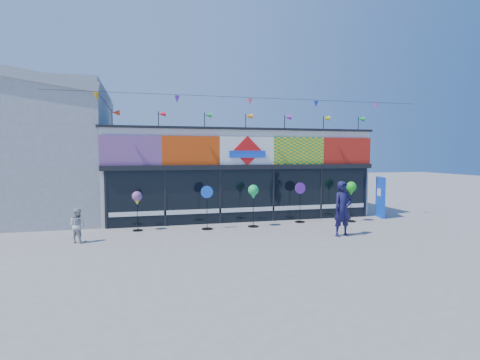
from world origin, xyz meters
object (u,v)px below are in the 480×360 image
object	(u,v)px
spinner_0	(137,199)
child	(78,225)
spinner_4	(351,190)
spinner_3	(300,201)
blue_sign	(380,197)
spinner_2	(253,193)
adult_man	(343,209)
spinner_1	(207,206)

from	to	relation	value
spinner_0	child	distance (m)	2.51
spinner_4	spinner_3	bearing A→B (deg)	169.24
blue_sign	spinner_3	bearing A→B (deg)	-159.68
spinner_3	spinner_4	xyz separation A→B (m)	(2.21, -0.42, 0.50)
spinner_2	spinner_3	size ratio (longest dim) A/B	1.00
spinner_0	spinner_3	size ratio (longest dim) A/B	0.89
spinner_2	blue_sign	bearing A→B (deg)	6.41
spinner_0	child	world-z (taller)	spinner_0
spinner_2	spinner_3	world-z (taller)	spinner_3
spinner_0	spinner_4	distance (m)	9.02
adult_man	spinner_4	bearing A→B (deg)	46.34
spinner_0	spinner_4	bearing A→B (deg)	-2.05
blue_sign	spinner_4	bearing A→B (deg)	-144.07
spinner_2	adult_man	size ratio (longest dim) A/B	0.87
adult_man	child	bearing A→B (deg)	164.48
spinner_1	adult_man	world-z (taller)	adult_man
spinner_0	adult_man	xyz separation A→B (m)	(7.19, -2.80, -0.23)
spinner_3	child	bearing A→B (deg)	-169.70
spinner_1	child	size ratio (longest dim) A/B	1.48
blue_sign	spinner_3	world-z (taller)	blue_sign
spinner_1	spinner_4	world-z (taller)	spinner_4
spinner_1	spinner_3	size ratio (longest dim) A/B	0.99
child	adult_man	bearing A→B (deg)	-157.20
blue_sign	spinner_4	size ratio (longest dim) A/B	1.07
spinner_0	spinner_3	xyz separation A→B (m)	(6.80, 0.10, -0.31)
blue_sign	adult_man	size ratio (longest dim) A/B	0.95
blue_sign	spinner_0	distance (m)	10.97
blue_sign	spinner_3	xyz separation A→B (m)	(-4.16, -0.25, -0.04)
spinner_0	spinner_1	xyz separation A→B (m)	(2.65, -0.39, -0.32)
spinner_3	spinner_0	bearing A→B (deg)	-179.18
blue_sign	adult_man	bearing A→B (deg)	-123.30
spinner_0	spinner_4	size ratio (longest dim) A/B	0.87
spinner_1	spinner_3	bearing A→B (deg)	6.66
spinner_4	adult_man	distance (m)	3.11
blue_sign	adult_man	world-z (taller)	adult_man
spinner_0	spinner_2	world-z (taller)	spinner_2
spinner_3	blue_sign	bearing A→B (deg)	3.51
spinner_0	spinner_1	size ratio (longest dim) A/B	0.89
spinner_3	child	xyz separation A→B (m)	(-8.71, -1.58, -0.33)
blue_sign	spinner_1	xyz separation A→B (m)	(-8.31, -0.74, -0.04)
blue_sign	spinner_2	bearing A→B (deg)	-156.78
adult_man	child	distance (m)	9.20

